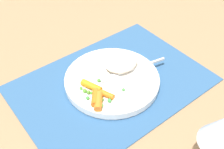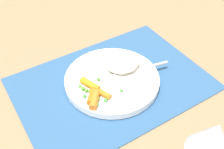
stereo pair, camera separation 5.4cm
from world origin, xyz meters
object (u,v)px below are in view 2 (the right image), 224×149
object	(u,v)px
carrot_portion	(94,93)
rice_mound	(122,63)
plate	(112,80)
wine_glass	(213,141)
fork	(127,73)

from	to	relation	value
carrot_portion	rice_mound	bearing A→B (deg)	-156.66
plate	wine_glass	bearing A→B (deg)	91.13
plate	carrot_portion	distance (m)	0.08
fork	plate	bearing A→B (deg)	-11.42
fork	wine_glass	bearing A→B (deg)	83.18
rice_mound	carrot_portion	bearing A→B (deg)	23.34
plate	fork	distance (m)	0.04
fork	wine_glass	distance (m)	0.31
plate	rice_mound	xyz separation A→B (m)	(-0.04, -0.02, 0.02)
carrot_portion	wine_glass	xyz separation A→B (m)	(-0.08, 0.27, 0.09)
carrot_portion	fork	world-z (taller)	carrot_portion
plate	rice_mound	distance (m)	0.05
plate	rice_mound	size ratio (longest dim) A/B	2.65
plate	carrot_portion	bearing A→B (deg)	23.13
carrot_portion	fork	distance (m)	0.11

